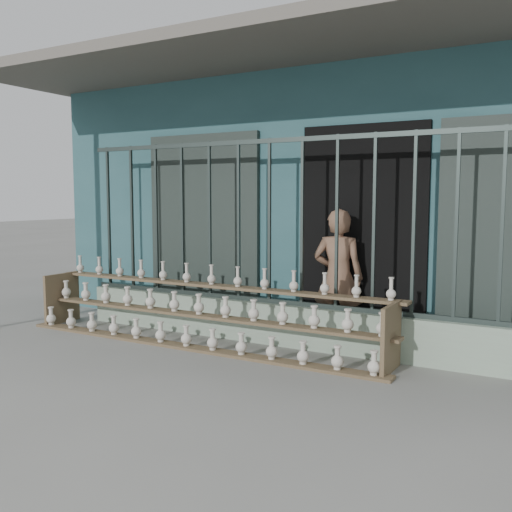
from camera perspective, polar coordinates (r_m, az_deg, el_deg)
The scene contains 6 objects.
ground at distance 5.36m, azimuth -5.34°, elevation -11.67°, with size 60.00×60.00×0.00m, color slate.
workshop_building at distance 8.92m, azimuth 10.27°, elevation 5.85°, with size 7.40×6.60×3.21m.
parapet_wall at distance 6.38m, azimuth 1.33°, elevation -6.70°, with size 5.00×0.20×0.45m, color #8BA38C.
security_fence at distance 6.23m, azimuth 1.35°, elevation 3.44°, with size 5.00×0.04×1.80m.
shelf_rack at distance 6.34m, azimuth -5.78°, elevation -5.53°, with size 4.50×0.68×0.85m.
elderly_woman at distance 6.24m, azimuth 8.21°, elevation -2.16°, with size 0.55×0.36×1.49m, color brown.
Camera 1 is at (2.91, -4.20, 1.62)m, focal length 40.00 mm.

